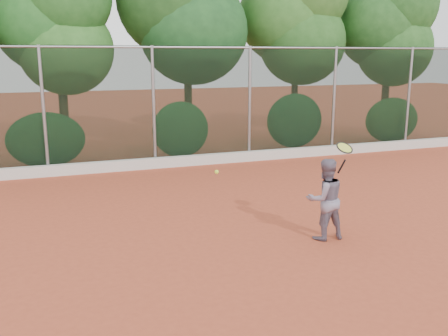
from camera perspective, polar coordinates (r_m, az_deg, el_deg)
name	(u,v)px	position (r m, az deg, el deg)	size (l,w,h in m)	color
ground	(244,253)	(8.49, 2.32, -9.68)	(80.00, 80.00, 0.00)	#A64227
concrete_curb	(157,163)	(14.72, -7.70, 0.58)	(24.00, 0.20, 0.30)	beige
tennis_player	(325,199)	(9.07, 11.46, -3.51)	(0.72, 0.56, 1.47)	slate
chainlink_fence	(154,104)	(14.63, -8.05, 7.27)	(24.09, 0.09, 3.50)	black
foliage_backdrop	(120,16)	(16.46, -11.77, 16.61)	(23.70, 3.63, 7.55)	#3B2616
tennis_racket	(344,150)	(8.99, 13.58, 2.02)	(0.34, 0.32, 0.58)	black
tennis_ball_in_flight	(217,172)	(8.33, -0.85, -0.45)	(0.07, 0.07, 0.07)	#CEF237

